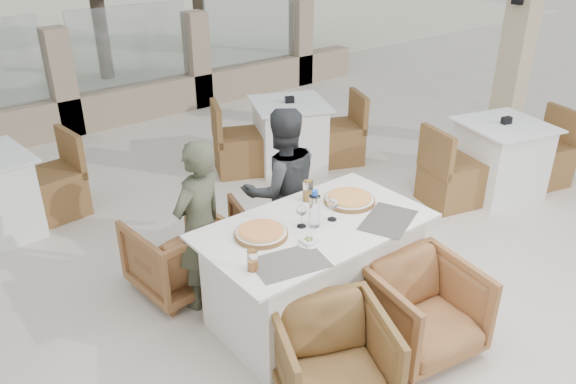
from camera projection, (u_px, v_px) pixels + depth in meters
ground at (297, 313)px, 4.20m from camera, size 80.00×80.00×0.00m
perimeter_wall_far at (61, 75)px, 7.19m from camera, size 10.00×0.34×1.60m
lantern_pillar at (514, 67)px, 6.78m from camera, size 0.34×0.34×2.00m
dining_table at (314, 271)px, 4.01m from camera, size 1.60×0.90×0.77m
placemat_near_left at (290, 263)px, 3.42m from camera, size 0.51×0.39×0.00m
placemat_near_right at (388, 220)px, 3.89m from camera, size 0.53×0.46×0.00m
pizza_left at (261, 233)px, 3.69m from camera, size 0.36×0.36×0.05m
pizza_right at (350, 199)px, 4.12m from camera, size 0.44×0.44×0.05m
water_bottle at (314, 208)px, 3.76m from camera, size 0.10×0.10×0.27m
wine_glass_centre at (302, 215)px, 3.77m from camera, size 0.08×0.08×0.18m
wine_glass_near at (333, 208)px, 3.86m from camera, size 0.09×0.09×0.18m
beer_glass_left at (253, 261)px, 3.33m from camera, size 0.07×0.07×0.13m
beer_glass_right at (308, 191)px, 4.13m from camera, size 0.08×0.08×0.16m
olive_dish at (309, 241)px, 3.61m from camera, size 0.13×0.13×0.04m
armchair_far_left at (178, 253)px, 4.36m from camera, size 0.71×0.73×0.61m
armchair_far_right at (273, 229)px, 4.75m from camera, size 0.74×0.75×0.56m
armchair_near_left at (332, 360)px, 3.32m from camera, size 0.87×0.88×0.61m
armchair_near_right at (423, 309)px, 3.75m from camera, size 0.78×0.79×0.62m
diner_left at (200, 226)px, 4.04m from camera, size 0.56×0.45×1.32m
diner_right at (282, 190)px, 4.50m from camera, size 0.79×0.69×1.38m
bg_table_b at (290, 135)px, 6.44m from camera, size 1.83×1.41×0.77m
bg_table_c at (499, 159)px, 5.83m from camera, size 1.80×1.22×0.77m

